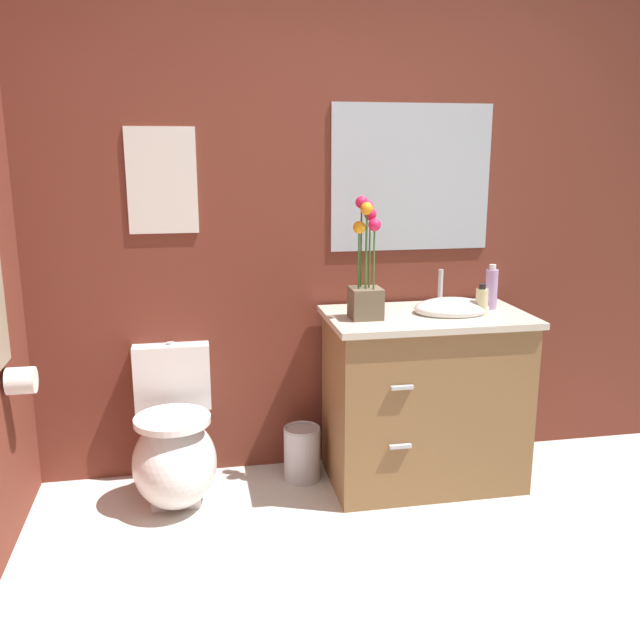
% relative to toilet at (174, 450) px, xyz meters
% --- Properties ---
extents(wall_back, '(4.45, 0.05, 2.50)m').
position_rel_toilet_xyz_m(wall_back, '(0.98, 0.30, 1.01)').
color(wall_back, maroon).
rests_on(wall_back, ground_plane).
extents(toilet, '(0.38, 0.59, 0.69)m').
position_rel_toilet_xyz_m(toilet, '(0.00, 0.00, 0.00)').
color(toilet, white).
rests_on(toilet, ground_plane).
extents(vanity_cabinet, '(0.94, 0.56, 1.02)m').
position_rel_toilet_xyz_m(vanity_cabinet, '(1.19, -0.03, 0.19)').
color(vanity_cabinet, brown).
rests_on(vanity_cabinet, ground_plane).
extents(flower_vase, '(0.14, 0.14, 0.55)m').
position_rel_toilet_xyz_m(flower_vase, '(0.88, -0.06, 0.78)').
color(flower_vase, brown).
rests_on(flower_vase, vanity_cabinet).
extents(soap_bottle, '(0.06, 0.06, 0.22)m').
position_rel_toilet_xyz_m(soap_bottle, '(1.52, 0.02, 0.69)').
color(soap_bottle, '#B28CBF').
rests_on(soap_bottle, vanity_cabinet).
extents(lotion_bottle, '(0.06, 0.06, 0.15)m').
position_rel_toilet_xyz_m(lotion_bottle, '(1.43, -0.09, 0.66)').
color(lotion_bottle, beige).
rests_on(lotion_bottle, vanity_cabinet).
extents(trash_bin, '(0.18, 0.18, 0.27)m').
position_rel_toilet_xyz_m(trash_bin, '(0.61, 0.08, -0.11)').
color(trash_bin, '#B7B7BC').
rests_on(trash_bin, ground_plane).
extents(wall_poster, '(0.32, 0.01, 0.48)m').
position_rel_toilet_xyz_m(wall_poster, '(0.00, 0.27, 1.20)').
color(wall_poster, silver).
extents(wall_mirror, '(0.80, 0.01, 0.70)m').
position_rel_toilet_xyz_m(wall_mirror, '(1.19, 0.27, 1.21)').
color(wall_mirror, '#B2BCC6').
extents(toilet_paper_roll, '(0.11, 0.11, 0.11)m').
position_rel_toilet_xyz_m(toilet_paper_roll, '(-0.58, -0.20, 0.44)').
color(toilet_paper_roll, white).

